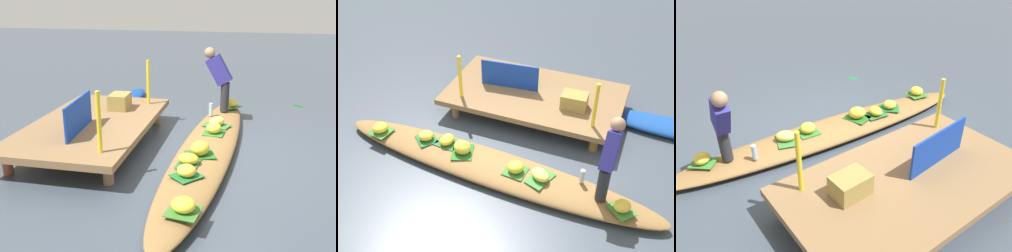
% 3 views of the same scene
% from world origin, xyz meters
% --- Properties ---
extents(canal_water, '(40.00, 40.00, 0.00)m').
position_xyz_m(canal_water, '(0.00, 0.00, 0.00)').
color(canal_water, '#3C4652').
rests_on(canal_water, ground).
extents(dock_platform, '(3.20, 1.80, 0.39)m').
position_xyz_m(dock_platform, '(0.07, 1.85, 0.34)').
color(dock_platform, brown).
rests_on(dock_platform, ground).
extents(vendor_boat, '(5.47, 1.14, 0.21)m').
position_xyz_m(vendor_boat, '(0.00, 0.00, 0.11)').
color(vendor_boat, olive).
rests_on(vendor_boat, ground).
extents(moored_boat, '(2.36, 0.66, 0.18)m').
position_xyz_m(moored_boat, '(2.44, 2.11, 0.09)').
color(moored_boat, '#154194').
rests_on(moored_boat, ground).
extents(leaf_mat_0, '(0.36, 0.35, 0.01)m').
position_xyz_m(leaf_mat_0, '(0.41, -0.05, 0.22)').
color(leaf_mat_0, '#35732B').
rests_on(leaf_mat_0, vendor_boat).
extents(banana_bunch_0, '(0.28, 0.27, 0.17)m').
position_xyz_m(banana_bunch_0, '(0.41, -0.05, 0.30)').
color(banana_bunch_0, yellow).
rests_on(banana_bunch_0, vendor_boat).
extents(leaf_mat_1, '(0.38, 0.38, 0.01)m').
position_xyz_m(leaf_mat_1, '(-2.03, 0.01, 0.22)').
color(leaf_mat_1, '#3A742B').
rests_on(leaf_mat_1, vendor_boat).
extents(banana_bunch_1, '(0.28, 0.30, 0.16)m').
position_xyz_m(banana_bunch_1, '(-2.03, 0.01, 0.29)').
color(banana_bunch_1, yellow).
rests_on(banana_bunch_1, vendor_boat).
extents(leaf_mat_2, '(0.44, 0.48, 0.01)m').
position_xyz_m(leaf_mat_2, '(-0.52, 0.05, 0.22)').
color(leaf_mat_2, '#246320').
rests_on(leaf_mat_2, vendor_boat).
extents(banana_bunch_2, '(0.36, 0.34, 0.20)m').
position_xyz_m(banana_bunch_2, '(-0.52, 0.05, 0.32)').
color(banana_bunch_2, yellow).
rests_on(banana_bunch_2, vendor_boat).
extents(leaf_mat_3, '(0.40, 0.50, 0.01)m').
position_xyz_m(leaf_mat_3, '(0.81, -0.05, 0.22)').
color(leaf_mat_3, '#367934').
rests_on(leaf_mat_3, vendor_boat).
extents(banana_bunch_3, '(0.38, 0.35, 0.15)m').
position_xyz_m(banana_bunch_3, '(0.81, -0.05, 0.29)').
color(banana_bunch_3, '#F5D858').
rests_on(banana_bunch_3, vendor_boat).
extents(leaf_mat_4, '(0.40, 0.31, 0.01)m').
position_xyz_m(leaf_mat_4, '(-0.85, 0.16, 0.22)').
color(leaf_mat_4, '#296633').
rests_on(leaf_mat_4, vendor_boat).
extents(banana_bunch_4, '(0.23, 0.28, 0.14)m').
position_xyz_m(banana_bunch_4, '(-0.85, 0.16, 0.29)').
color(banana_bunch_4, yellow).
rests_on(banana_bunch_4, vendor_boat).
extents(leaf_mat_5, '(0.43, 0.42, 0.01)m').
position_xyz_m(leaf_mat_5, '(2.02, -0.22, 0.22)').
color(leaf_mat_5, '#397B30').
rests_on(leaf_mat_5, vendor_boat).
extents(banana_bunch_5, '(0.31, 0.30, 0.16)m').
position_xyz_m(banana_bunch_5, '(2.02, -0.22, 0.30)').
color(banana_bunch_5, yellow).
rests_on(banana_bunch_5, vendor_boat).
extents(leaf_mat_6, '(0.45, 0.45, 0.01)m').
position_xyz_m(leaf_mat_6, '(-1.21, 0.12, 0.22)').
color(leaf_mat_6, '#1F692D').
rests_on(leaf_mat_6, vendor_boat).
extents(banana_bunch_6, '(0.33, 0.33, 0.15)m').
position_xyz_m(banana_bunch_6, '(-1.21, 0.12, 0.29)').
color(banana_bunch_6, yellow).
rests_on(banana_bunch_6, vendor_boat).
extents(vendor_person, '(0.22, 0.54, 1.19)m').
position_xyz_m(vendor_person, '(1.72, 0.01, 0.89)').
color(vendor_person, '#28282D').
rests_on(vendor_person, vendor_boat).
extents(water_bottle, '(0.07, 0.07, 0.22)m').
position_xyz_m(water_bottle, '(1.39, 0.11, 0.32)').
color(water_bottle, '#ADCAD9').
rests_on(water_bottle, vendor_boat).
extents(market_banner, '(1.08, 0.12, 0.49)m').
position_xyz_m(market_banner, '(-0.43, 1.85, 0.64)').
color(market_banner, '#13379C').
rests_on(market_banner, dock_platform).
extents(railing_post_west, '(0.06, 0.06, 0.81)m').
position_xyz_m(railing_post_west, '(-1.13, 1.25, 0.80)').
color(railing_post_west, yellow).
rests_on(railing_post_west, dock_platform).
extents(railing_post_east, '(0.06, 0.06, 0.81)m').
position_xyz_m(railing_post_east, '(1.27, 1.25, 0.80)').
color(railing_post_east, yellow).
rests_on(railing_post_east, dock_platform).
extents(produce_crate, '(0.45, 0.34, 0.27)m').
position_xyz_m(produce_crate, '(0.85, 1.66, 0.53)').
color(produce_crate, olive).
rests_on(produce_crate, dock_platform).
extents(drifting_plant_1, '(0.29, 0.29, 0.01)m').
position_xyz_m(drifting_plant_1, '(3.14, -1.61, 0.00)').
color(drifting_plant_1, '#0F581F').
rests_on(drifting_plant_1, ground).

